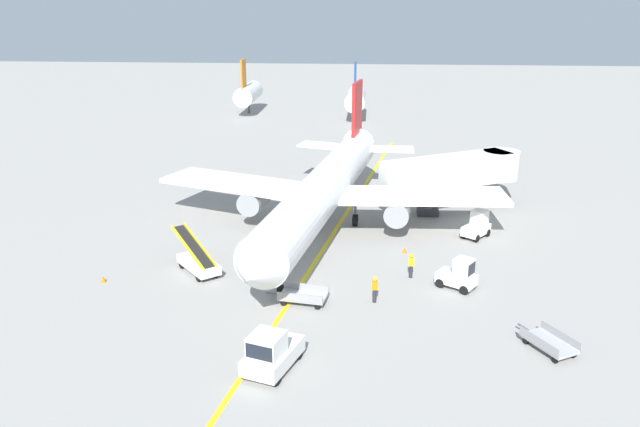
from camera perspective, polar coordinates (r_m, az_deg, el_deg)
ground_plane at (r=40.85m, az=-2.18°, el=-6.74°), size 300.00×300.00×0.00m
taxi_line_yellow at (r=45.31m, az=-0.28°, el=-4.09°), size 12.77×79.07×0.01m
airliner at (r=50.07m, az=0.43°, el=2.28°), size 28.26×35.27×10.10m
jet_bridge at (r=56.16m, az=12.42°, el=3.77°), size 12.40×8.54×4.85m
pushback_tug at (r=32.18m, az=-4.39°, el=-12.24°), size 2.92×4.01×2.20m
baggage_tug_near_wing at (r=50.61m, az=13.83°, el=-1.06°), size 2.50×2.69×2.10m
baggage_tug_by_cargo_door at (r=41.45m, az=12.28°, el=-5.39°), size 2.72×2.40×2.10m
belt_loader_forward_hold at (r=43.77m, az=-10.85°, el=-4.18°), size 4.19×4.62×2.59m
baggage_cart_loaded at (r=38.85m, az=-1.56°, el=-7.36°), size 3.84×1.97×0.94m
baggage_cart_empty_trailing at (r=36.01m, az=19.75°, el=-10.77°), size 2.75×3.65×0.94m
ground_crew_marshaller at (r=38.89m, az=4.90°, el=-6.68°), size 0.36×0.24×1.70m
ground_crew_wing_walker at (r=42.49m, az=8.13°, el=-4.55°), size 0.36×0.24×1.70m
safety_cone_nose_left at (r=44.01m, az=-18.76°, el=-5.54°), size 0.36×0.36×0.44m
safety_cone_nose_right at (r=46.75m, az=7.55°, el=-3.24°), size 0.36×0.36×0.44m
distant_aircraft_far_left at (r=104.94m, az=-6.41°, el=10.63°), size 3.00×10.10×8.80m
distant_aircraft_mid_left at (r=99.31m, az=3.18°, el=10.27°), size 3.00×10.10×8.80m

